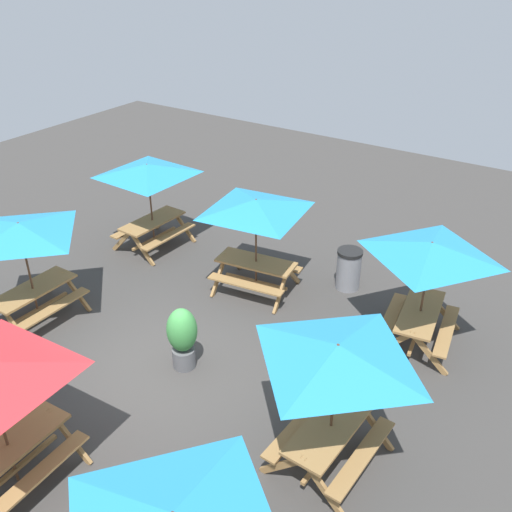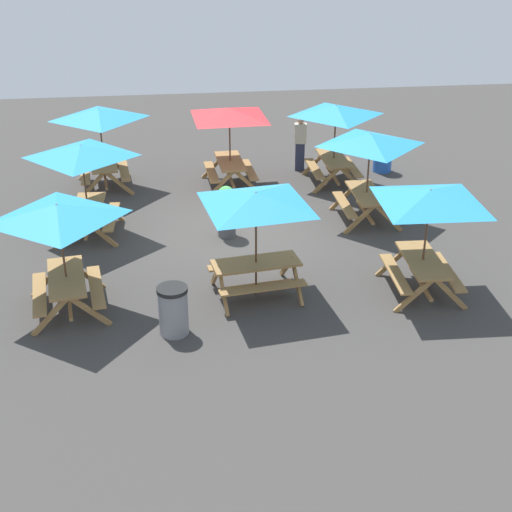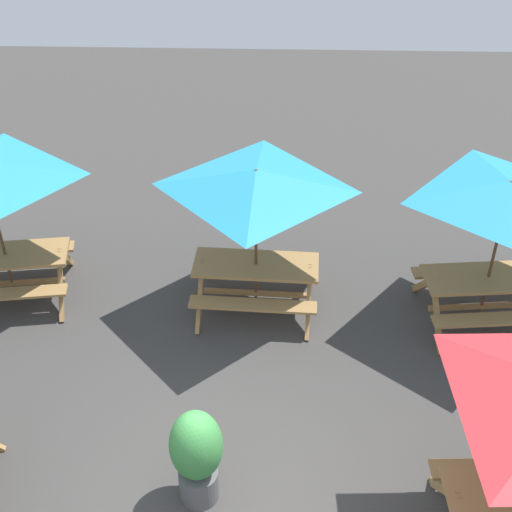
{
  "view_description": "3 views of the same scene",
  "coord_description": "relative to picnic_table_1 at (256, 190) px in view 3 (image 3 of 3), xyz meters",
  "views": [
    {
      "loc": [
        -6.15,
        -6.15,
        7.24
      ],
      "look_at": [
        3.25,
        0.02,
        0.9
      ],
      "focal_mm": 40.0,
      "sensor_mm": 36.0,
      "label": 1
    },
    {
      "loc": [
        16.18,
        -1.65,
        7.37
      ],
      "look_at": [
        3.25,
        0.02,
        0.9
      ],
      "focal_mm": 50.0,
      "sensor_mm": 36.0,
      "label": 2
    },
    {
      "loc": [
        -0.57,
        4.56,
        6.86
      ],
      "look_at": [
        -0.29,
        -3.66,
        0.9
      ],
      "focal_mm": 50.0,
      "sensor_mm": 36.0,
      "label": 3
    }
  ],
  "objects": [
    {
      "name": "picnic_table_1",
      "position": [
        0.0,
        0.0,
        0.0
      ],
      "size": [
        2.1,
        2.1,
        2.34
      ],
      "rotation": [
        0.0,
        0.0,
        -0.05
      ],
      "color": "olive",
      "rests_on": "ground"
    },
    {
      "name": "picnic_table_7",
      "position": [
        -3.28,
        0.19,
        0.0
      ],
      "size": [
        2.19,
        2.19,
        2.34
      ],
      "rotation": [
        0.0,
        0.0,
        0.1
      ],
      "color": "olive",
      "rests_on": "ground"
    },
    {
      "name": "potted_plant_0",
      "position": [
        0.52,
        3.35,
        -1.27
      ],
      "size": [
        0.57,
        0.57,
        1.3
      ],
      "color": "#59595B",
      "rests_on": "ground"
    }
  ]
}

